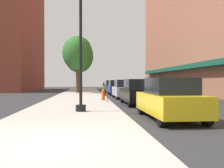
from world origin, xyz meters
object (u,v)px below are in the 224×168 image
(car_black, at_px, (138,92))
(car_yellow, at_px, (169,99))
(fire_hydrant, at_px, (103,95))
(car_blue, at_px, (116,88))
(lamppost, at_px, (81,45))
(tree_near, at_px, (77,53))
(car_green, at_px, (112,87))
(parking_meter_near, at_px, (104,88))
(parking_meter_far, at_px, (107,90))
(car_silver, at_px, (124,89))
(tree_mid, at_px, (79,56))

(car_black, bearing_deg, car_yellow, -90.06)
(fire_hydrant, bearing_deg, car_blue, 77.69)
(car_yellow, relative_size, car_black, 1.00)
(lamppost, height_order, tree_near, tree_near)
(car_black, distance_m, car_green, 17.81)
(car_yellow, height_order, car_green, same)
(car_black, xyz_separation_m, car_blue, (0.00, 12.13, 0.00))
(car_yellow, relative_size, car_green, 1.00)
(tree_near, height_order, car_black, tree_near)
(parking_meter_near, bearing_deg, fire_hydrant, -94.90)
(car_black, bearing_deg, lamppost, -130.36)
(lamppost, xyz_separation_m, parking_meter_far, (1.60, 4.76, -2.25))
(car_yellow, height_order, car_silver, same)
(car_silver, bearing_deg, car_green, 90.43)
(car_black, bearing_deg, tree_mid, 102.81)
(lamppost, height_order, tree_mid, tree_mid)
(tree_near, bearing_deg, parking_meter_far, -79.95)
(parking_meter_far, xyz_separation_m, car_yellow, (1.95, -6.81, -0.14))
(parking_meter_near, xyz_separation_m, tree_mid, (-2.50, 15.34, 4.11))
(fire_hydrant, xyz_separation_m, car_black, (2.09, -2.56, 0.29))
(fire_hydrant, relative_size, car_green, 0.18)
(fire_hydrant, relative_size, parking_meter_far, 0.60)
(fire_hydrant, xyz_separation_m, tree_mid, (-2.37, 16.93, 4.54))
(lamppost, xyz_separation_m, car_black, (3.55, 4.19, -2.39))
(parking_meter_near, bearing_deg, car_yellow, -79.38)
(fire_hydrant, relative_size, tree_mid, 0.11)
(fire_hydrant, distance_m, parking_meter_near, 1.65)
(parking_meter_near, relative_size, tree_near, 0.19)
(car_blue, xyz_separation_m, car_green, (0.00, 5.68, 0.00))
(car_green, bearing_deg, lamppost, -101.27)
(parking_meter_far, xyz_separation_m, car_silver, (1.95, 5.37, -0.14))
(tree_mid, xyz_separation_m, car_blue, (4.45, -7.37, -4.25))
(car_yellow, bearing_deg, tree_mid, 99.13)
(car_yellow, bearing_deg, parking_meter_near, 99.93)
(parking_meter_near, xyz_separation_m, tree_near, (-2.53, 10.70, 4.02))
(car_silver, height_order, car_green, same)
(parking_meter_near, distance_m, car_blue, 8.21)
(lamppost, distance_m, parking_meter_near, 8.79)
(fire_hydrant, distance_m, car_yellow, 9.06)
(parking_meter_near, height_order, parking_meter_far, same)
(lamppost, xyz_separation_m, tree_mid, (-0.90, 23.68, 1.85))
(car_yellow, bearing_deg, car_blue, 89.31)
(car_black, relative_size, car_silver, 1.00)
(fire_hydrant, xyz_separation_m, car_blue, (2.09, 9.56, 0.29))
(lamppost, height_order, car_blue, lamppost)
(parking_meter_far, xyz_separation_m, car_black, (1.95, -0.57, -0.14))
(car_blue, bearing_deg, car_black, -87.85)
(tree_mid, bearing_deg, fire_hydrant, -82.04)
(lamppost, xyz_separation_m, tree_near, (-0.93, 19.04, 1.77))
(parking_meter_far, relative_size, car_blue, 0.30)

